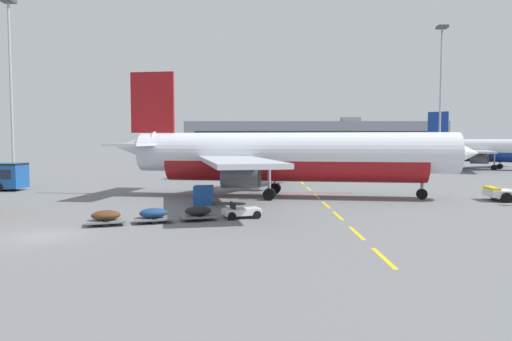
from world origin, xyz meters
The scene contains 10 objects.
ground centered at (40.00, 40.00, 0.00)m, with size 400.00×400.00×0.00m, color slate.
apron_paint_markings centered at (18.00, 38.62, 0.00)m, with size 8.00×97.78×0.01m.
airliner_foreground centered at (15.06, 18.53, 3.95)m, with size 34.79×34.27×12.20m.
airliner_mid_left centered at (58.10, 60.28, 3.61)m, with size 28.42×26.27×11.15m.
catering_truck centered at (4.41, 39.34, 1.65)m, with size 7.31×3.56×3.14m.
baggage_train centered at (6.72, 4.81, 0.53)m, with size 11.45×5.14×1.14m.
uld_cargo_container centered at (7.61, 13.24, 0.80)m, with size 1.62×1.58×1.60m.
apron_light_mast_near centered at (-24.14, 43.55, 16.12)m, with size 1.80×1.80×26.07m.
apron_light_mast_far centered at (45.79, 60.10, 16.18)m, with size 1.80×1.80×26.18m.
terminal_satellite centered at (30.87, 128.73, 5.69)m, with size 82.02×20.34×12.95m.
Camera 1 is at (12.07, -26.55, 5.46)m, focal length 33.05 mm.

